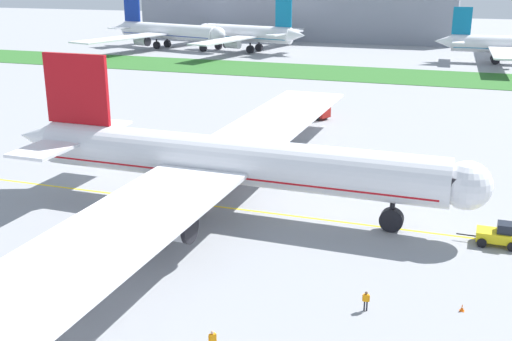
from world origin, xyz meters
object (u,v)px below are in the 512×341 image
object	(u,v)px
traffic_cone_near_nose	(462,308)
parked_airliner_far_centre	(249,34)
parked_airliner_far_right	(503,45)
ground_crew_wingwalker_port	(366,299)
ground_crew_marshaller_front	(213,340)
pushback_tug	(499,235)
service_truck_baggage_loader	(315,110)
airliner_foreground	(225,161)
parked_airliner_far_left	(167,32)

from	to	relation	value
traffic_cone_near_nose	parked_airliner_far_centre	world-z (taller)	parked_airliner_far_centre
parked_airliner_far_right	traffic_cone_near_nose	bearing A→B (deg)	-92.85
ground_crew_wingwalker_port	ground_crew_marshaller_front	world-z (taller)	ground_crew_marshaller_front
parked_airliner_far_centre	parked_airliner_far_right	bearing A→B (deg)	-1.32
ground_crew_wingwalker_port	parked_airliner_far_centre	bearing A→B (deg)	112.45
ground_crew_wingwalker_port	parked_airliner_far_centre	distance (m)	158.34
ground_crew_marshaller_front	parked_airliner_far_right	bearing A→B (deg)	81.45
pushback_tug	service_truck_baggage_loader	size ratio (longest dim) A/B	0.94
airliner_foreground	ground_crew_wingwalker_port	size ratio (longest dim) A/B	52.81
airliner_foreground	service_truck_baggage_loader	bearing A→B (deg)	91.39
ground_crew_wingwalker_port	ground_crew_marshaller_front	distance (m)	12.68
ground_crew_wingwalker_port	ground_crew_marshaller_front	bearing A→B (deg)	-134.99
airliner_foreground	traffic_cone_near_nose	distance (m)	29.35
ground_crew_marshaller_front	parked_airliner_far_left	size ratio (longest dim) A/B	0.02
ground_crew_wingwalker_port	traffic_cone_near_nose	size ratio (longest dim) A/B	2.81
parked_airliner_far_left	traffic_cone_near_nose	bearing A→B (deg)	-56.24
traffic_cone_near_nose	service_truck_baggage_loader	bearing A→B (deg)	113.44
airliner_foreground	pushback_tug	size ratio (longest dim) A/B	15.24
airliner_foreground	parked_airliner_far_right	bearing A→B (deg)	75.89
service_truck_baggage_loader	pushback_tug	bearing A→B (deg)	-58.02
ground_crew_marshaller_front	parked_airliner_far_left	bearing A→B (deg)	117.31
service_truck_baggage_loader	parked_airliner_far_right	xyz separation A→B (m)	(33.25, 81.86, 3.58)
traffic_cone_near_nose	ground_crew_marshaller_front	bearing A→B (deg)	-144.78
ground_crew_wingwalker_port	ground_crew_marshaller_front	size ratio (longest dim) A/B	0.93
pushback_tug	traffic_cone_near_nose	xyz separation A→B (m)	(-2.91, -13.79, -0.75)
airliner_foreground	traffic_cone_near_nose	xyz separation A→B (m)	(25.06, -14.37, -5.18)
airliner_foreground	service_truck_baggage_loader	xyz separation A→B (m)	(-1.11, 46.01, -3.94)
pushback_tug	service_truck_baggage_loader	world-z (taller)	service_truck_baggage_loader
parked_airliner_far_left	parked_airliner_far_right	distance (m)	103.13
traffic_cone_near_nose	parked_airliner_far_right	distance (m)	142.50
parked_airliner_far_left	parked_airliner_far_centre	bearing A→B (deg)	0.50
pushback_tug	parked_airliner_far_left	distance (m)	163.37
airliner_foreground	parked_airliner_far_centre	world-z (taller)	parked_airliner_far_centre
airliner_foreground	ground_crew_wingwalker_port	distance (m)	24.98
parked_airliner_far_left	parked_airliner_far_centre	size ratio (longest dim) A/B	1.23
ground_crew_marshaller_front	service_truck_baggage_loader	distance (m)	72.39
parked_airliner_far_centre	airliner_foreground	bearing A→B (deg)	-71.87
parked_airliner_far_left	parked_airliner_far_right	bearing A→B (deg)	-0.81
airliner_foreground	ground_crew_wingwalker_port	xyz separation A→B (m)	(18.03, -16.70, -4.47)
airliner_foreground	parked_airliner_far_left	size ratio (longest dim) A/B	1.19
pushback_tug	parked_airliner_far_left	bearing A→B (deg)	127.30
parked_airliner_far_left	ground_crew_wingwalker_port	bearing A→B (deg)	-58.64
parked_airliner_far_right	parked_airliner_far_left	bearing A→B (deg)	179.19
ground_crew_wingwalker_port	parked_airliner_far_right	world-z (taller)	parked_airliner_far_right
service_truck_baggage_loader	parked_airliner_far_left	bearing A→B (deg)	129.98
ground_crew_wingwalker_port	ground_crew_marshaller_front	xyz separation A→B (m)	(-8.96, -8.96, 0.07)
airliner_foreground	pushback_tug	world-z (taller)	airliner_foreground
parked_airliner_far_centre	ground_crew_wingwalker_port	bearing A→B (deg)	-67.55
parked_airliner_far_right	ground_crew_marshaller_front	bearing A→B (deg)	-98.55
ground_crew_wingwalker_port	pushback_tug	bearing A→B (deg)	58.32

